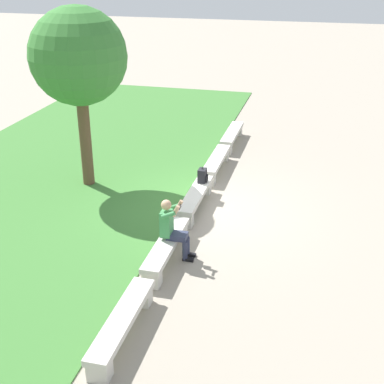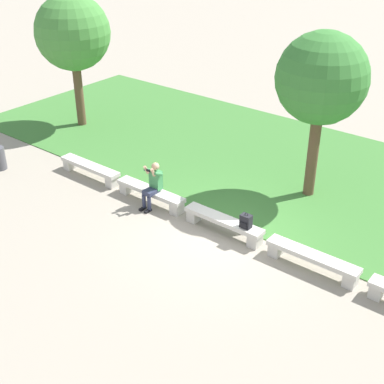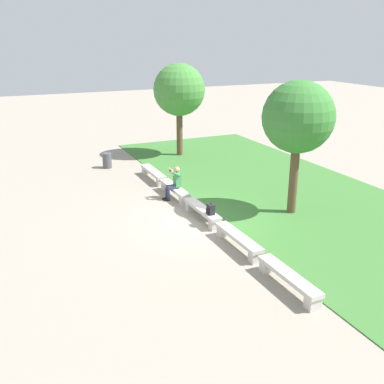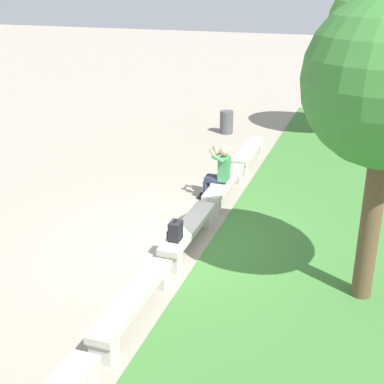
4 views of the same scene
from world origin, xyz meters
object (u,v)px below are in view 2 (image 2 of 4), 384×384
Objects in this scene: tree_behind_wall at (322,80)px; bench_main at (90,169)px; bench_near at (151,193)px; tree_left_background at (73,33)px; bench_mid at (223,223)px; person_photographer at (153,183)px; backpack at (246,221)px; bench_far at (312,259)px.

bench_main is at bearing -150.99° from tree_behind_wall.
bench_main and bench_near have the same top height.
bench_main is 2.57m from bench_near.
bench_mid is at bearing -17.96° from tree_left_background.
person_photographer is at bearing -178.13° from bench_mid.
person_photographer is 0.27× the size of tree_left_background.
backpack reaches higher than bench_mid.
person_photographer is 0.27× the size of tree_behind_wall.
tree_left_background is at bearing 162.04° from bench_mid.
tree_left_background is (-9.43, 2.85, 2.88)m from backpack.
tree_behind_wall is 0.98× the size of tree_left_background.
bench_near is at bearing 180.00° from bench_far.
tree_behind_wall reaches higher than bench_main.
person_photographer is (-4.95, -0.08, 0.43)m from bench_far.
bench_near is 5.14m from bench_far.
bench_far is at bearing 0.00° from bench_near.
bench_mid is at bearing 0.00° from bench_main.
bench_mid is at bearing 0.00° from bench_near.
tree_behind_wall is (3.35, 3.28, 3.20)m from bench_near.
tree_left_background is (-11.31, 2.83, 3.19)m from bench_far.
bench_far is 1.90m from backpack.
tree_left_background reaches higher than backpack.
bench_far is at bearing 0.90° from person_photographer.
bench_main is 1.00× the size of bench_far.
tree_left_background is at bearing 165.94° from bench_far.
backpack is (5.83, -0.02, 0.32)m from bench_main.
bench_mid is 9.73m from tree_left_background.
bench_mid is 0.48× the size of tree_behind_wall.
bench_main is at bearing 179.82° from backpack.
bench_far is (2.57, 0.00, 0.00)m from bench_mid.
bench_near is at bearing 0.00° from bench_main.
bench_near is (2.57, 0.00, 0.00)m from bench_main.
bench_near is at bearing -135.58° from tree_behind_wall.
bench_near is 0.47× the size of tree_left_background.
bench_main is 0.48× the size of tree_behind_wall.
person_photographer is 7.52m from tree_left_background.
person_photographer is at bearing -178.88° from backpack.
tree_behind_wall is (5.92, 3.28, 3.20)m from bench_main.
bench_near is 3.28m from backpack.
person_photographer is at bearing -133.29° from tree_behind_wall.
bench_near is at bearing -24.66° from tree_left_background.
backpack is 0.09× the size of tree_left_background.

